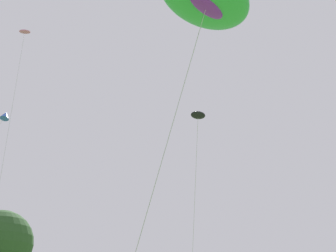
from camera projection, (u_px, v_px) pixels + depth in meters
small_kite_delta_white at (24, 37)px, 29.84m from camera, size 1.74×4.92×21.42m
small_kite_tiny_distant at (198, 118)px, 21.81m from camera, size 2.41×3.23×11.85m
small_kite_diamond_red at (4, 117)px, 24.63m from camera, size 4.06×3.69×13.21m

